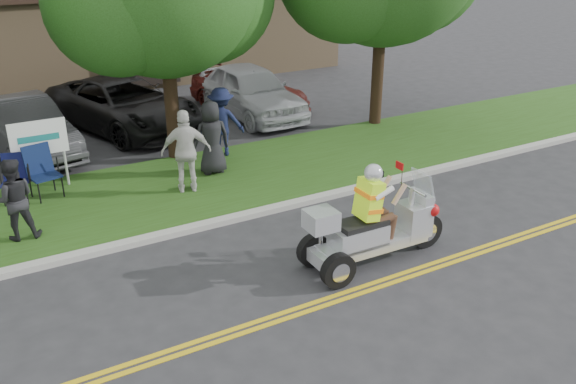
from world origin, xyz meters
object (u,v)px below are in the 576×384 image
trike_scooter (372,230)px  spectator_adult_right (186,151)px  lawn_chair_b (41,168)px  parked_car_far_right (251,91)px  parked_car_mid (124,105)px  parked_car_left (24,128)px  lawn_chair_a (16,175)px  parked_car_right (249,90)px  spectator_adult_mid (14,199)px

trike_scooter → spectator_adult_right: (-1.78, 4.64, 0.38)m
lawn_chair_b → trike_scooter: bearing=-64.8°
parked_car_far_right → trike_scooter: bearing=-105.5°
parked_car_far_right → lawn_chair_b: bearing=-154.3°
spectator_adult_right → parked_car_mid: bearing=-74.7°
spectator_adult_right → parked_car_far_right: 6.56m
lawn_chair_b → parked_car_far_right: bearing=14.4°
spectator_adult_right → parked_car_left: (-2.85, 4.72, -0.30)m
lawn_chair_a → parked_car_left: parked_car_left is taller
lawn_chair_b → parked_car_right: size_ratio=0.26×
parked_car_right → lawn_chair_b: bearing=-172.5°
trike_scooter → parked_car_left: bearing=117.4°
parked_car_left → spectator_adult_mid: bearing=-109.8°
parked_car_right → lawn_chair_a: bearing=-174.5°
spectator_adult_mid → parked_car_right: size_ratio=0.37×
trike_scooter → parked_car_mid: (-1.64, 10.29, 0.09)m
trike_scooter → parked_car_right: bearing=76.6°
parked_car_right → parked_car_left: bearing=165.1°
spectator_adult_mid → parked_car_right: (8.21, 6.39, -0.28)m
trike_scooter → parked_car_far_right: 10.00m
parked_car_left → parked_car_mid: (2.99, 0.93, 0.01)m
trike_scooter → spectator_adult_right: 4.98m
parked_car_left → parked_car_mid: 3.13m
parked_car_mid → parked_car_far_right: size_ratio=1.15×
parked_car_far_right → parked_car_left: bearing=-178.9°
lawn_chair_a → lawn_chair_b: bearing=13.6°
lawn_chair_a → parked_car_left: bearing=96.9°
spectator_adult_right → parked_car_far_right: size_ratio=0.39×
spectator_adult_mid → parked_car_far_right: bearing=-138.4°
lawn_chair_a → spectator_adult_right: (3.50, -1.42, 0.37)m
parked_car_left → parked_car_right: size_ratio=1.04×
lawn_chair_b → parked_car_right: parked_car_right is taller
lawn_chair_b → spectator_adult_right: spectator_adult_right is taller
trike_scooter → lawn_chair_a: trike_scooter is taller
parked_car_left → parked_car_far_right: size_ratio=0.95×
parked_car_left → parked_car_right: bearing=-1.6°
spectator_adult_mid → trike_scooter: bearing=149.6°
trike_scooter → spectator_adult_right: spectator_adult_right is taller
trike_scooter → parked_car_right: 10.81m
parked_car_left → parked_car_far_right: parked_car_far_right is taller
parked_car_left → parked_car_right: (7.33, 1.11, -0.12)m
parked_car_mid → parked_car_far_right: 4.07m
parked_car_mid → spectator_adult_mid: bearing=-140.0°
lawn_chair_a → spectator_adult_mid: size_ratio=0.64×
spectator_adult_right → parked_car_mid: spectator_adult_right is taller
lawn_chair_a → lawn_chair_b: lawn_chair_b is taller
lawn_chair_b → spectator_adult_mid: size_ratio=0.71×
trike_scooter → parked_car_far_right: bearing=77.3°
parked_car_left → parked_car_mid: parked_car_mid is taller
trike_scooter → spectator_adult_mid: bearing=144.6°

